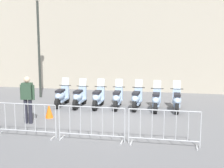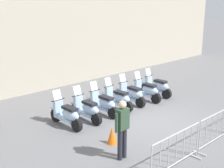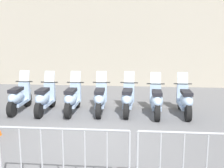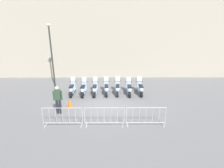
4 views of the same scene
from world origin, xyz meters
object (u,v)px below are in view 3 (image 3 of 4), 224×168
(motorcycle_0, at_px, (19,98))
(motorcycle_6, at_px, (185,101))
(barrier_segment_2, at_px, (206,167))
(motorcycle_2, at_px, (72,99))
(motorcycle_1, at_px, (45,99))
(motorcycle_5, at_px, (156,101))
(barrier_segment_1, at_px, (63,161))
(motorcycle_3, at_px, (100,99))
(motorcycle_4, at_px, (128,99))

(motorcycle_0, xyz_separation_m, motorcycle_6, (5.11, -0.52, 0.00))
(motorcycle_6, distance_m, barrier_segment_2, 4.38)
(motorcycle_2, bearing_deg, motorcycle_1, 176.31)
(motorcycle_5, bearing_deg, barrier_segment_1, -118.13)
(barrier_segment_1, bearing_deg, motorcycle_3, 83.64)
(motorcycle_4, distance_m, barrier_segment_2, 4.59)
(barrier_segment_2, bearing_deg, motorcycle_2, 118.85)
(motorcycle_0, height_order, motorcycle_4, same)
(motorcycle_0, height_order, motorcycle_5, same)
(motorcycle_1, bearing_deg, motorcycle_0, 170.22)
(motorcycle_0, relative_size, motorcycle_2, 1.00)
(motorcycle_3, relative_size, motorcycle_6, 1.00)
(motorcycle_0, xyz_separation_m, barrier_segment_1, (2.08, -4.56, 0.07))
(motorcycle_3, bearing_deg, barrier_segment_1, -96.36)
(motorcycle_0, xyz_separation_m, motorcycle_5, (4.25, -0.50, 0.00))
(motorcycle_6, bearing_deg, barrier_segment_2, -101.56)
(motorcycle_2, relative_size, motorcycle_4, 1.00)
(motorcycle_2, xyz_separation_m, barrier_segment_2, (2.54, -4.60, 0.07))
(motorcycle_3, distance_m, motorcycle_4, 0.85)
(motorcycle_1, xyz_separation_m, motorcycle_6, (4.27, -0.37, 0.00))
(motorcycle_6, height_order, barrier_segment_2, motorcycle_6)
(motorcycle_6, bearing_deg, motorcycle_3, 173.45)
(motorcycle_3, height_order, motorcycle_4, same)
(motorcycle_0, relative_size, motorcycle_6, 1.00)
(motorcycle_2, bearing_deg, motorcycle_6, -5.29)
(motorcycle_3, distance_m, motorcycle_5, 1.71)
(motorcycle_2, relative_size, motorcycle_6, 1.00)
(barrier_segment_1, bearing_deg, motorcycle_0, 114.48)
(motorcycle_5, distance_m, motorcycle_6, 0.86)
(motorcycle_3, relative_size, motorcycle_4, 1.00)
(motorcycle_2, relative_size, barrier_segment_1, 0.83)
(motorcycle_2, height_order, motorcycle_3, same)
(motorcycle_2, height_order, motorcycle_6, same)
(motorcycle_4, height_order, barrier_segment_1, motorcycle_4)
(motorcycle_3, height_order, motorcycle_5, same)
(motorcycle_1, bearing_deg, motorcycle_3, -2.61)
(motorcycle_0, height_order, motorcycle_1, same)
(motorcycle_0, xyz_separation_m, motorcycle_1, (0.84, -0.15, 0.00))
(motorcycle_1, height_order, motorcycle_4, same)
(motorcycle_6, bearing_deg, motorcycle_4, 172.31)
(motorcycle_0, relative_size, motorcycle_5, 1.00)
(motorcycle_2, distance_m, motorcycle_6, 3.43)
(motorcycle_0, bearing_deg, motorcycle_5, -6.72)
(motorcycle_4, xyz_separation_m, barrier_segment_1, (-1.33, -4.28, 0.07))
(motorcycle_0, height_order, barrier_segment_2, motorcycle_0)
(motorcycle_5, height_order, motorcycle_6, same)
(barrier_segment_1, bearing_deg, motorcycle_1, 105.61)
(motorcycle_0, distance_m, motorcycle_3, 2.57)
(motorcycle_3, bearing_deg, motorcycle_2, 178.46)
(motorcycle_1, bearing_deg, motorcycle_2, -3.69)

